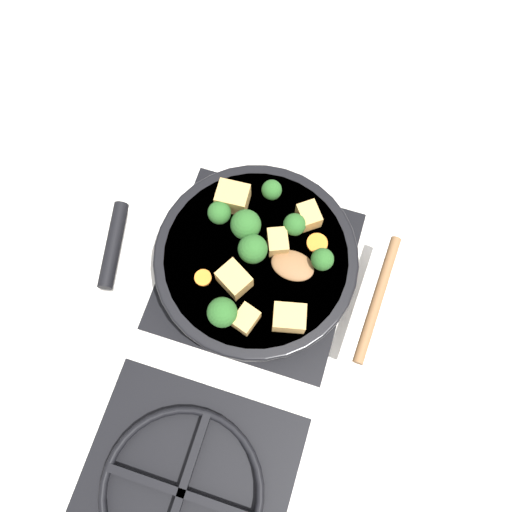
# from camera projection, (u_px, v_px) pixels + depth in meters

# --- Properties ---
(ground_plane) EXTENTS (2.40, 2.40, 0.00)m
(ground_plane) POSITION_uv_depth(u_px,v_px,m) (256.00, 270.00, 0.85)
(ground_plane) COLOR white
(front_burner_grate) EXTENTS (0.31, 0.31, 0.03)m
(front_burner_grate) POSITION_uv_depth(u_px,v_px,m) (256.00, 268.00, 0.84)
(front_burner_grate) COLOR black
(front_burner_grate) RESTS_ON ground_plane
(rear_burner_grate) EXTENTS (0.31, 0.31, 0.03)m
(rear_burner_grate) POSITION_uv_depth(u_px,v_px,m) (182.00, 492.00, 0.73)
(rear_burner_grate) COLOR black
(rear_burner_grate) RESTS_ON ground_plane
(skillet_pan) EXTENTS (0.41, 0.32, 0.05)m
(skillet_pan) POSITION_uv_depth(u_px,v_px,m) (255.00, 260.00, 0.80)
(skillet_pan) COLOR black
(skillet_pan) RESTS_ON front_burner_grate
(wooden_spoon) EXTENTS (0.19, 0.21, 0.02)m
(wooden_spoon) POSITION_uv_depth(u_px,v_px,m) (337.00, 284.00, 0.76)
(wooden_spoon) COLOR brown
(wooden_spoon) RESTS_ON skillet_pan
(tofu_cube_center_large) EXTENTS (0.04, 0.04, 0.03)m
(tofu_cube_center_large) POSITION_uv_depth(u_px,v_px,m) (246.00, 319.00, 0.73)
(tofu_cube_center_large) COLOR tan
(tofu_cube_center_large) RESTS_ON skillet_pan
(tofu_cube_near_handle) EXTENTS (0.06, 0.05, 0.04)m
(tofu_cube_near_handle) POSITION_uv_depth(u_px,v_px,m) (234.00, 279.00, 0.75)
(tofu_cube_near_handle) COLOR tan
(tofu_cube_near_handle) RESTS_ON skillet_pan
(tofu_cube_east_chunk) EXTENTS (0.04, 0.05, 0.03)m
(tofu_cube_east_chunk) POSITION_uv_depth(u_px,v_px,m) (278.00, 242.00, 0.77)
(tofu_cube_east_chunk) COLOR tan
(tofu_cube_east_chunk) RESTS_ON skillet_pan
(tofu_cube_west_chunk) EXTENTS (0.05, 0.05, 0.04)m
(tofu_cube_west_chunk) POSITION_uv_depth(u_px,v_px,m) (289.00, 318.00, 0.73)
(tofu_cube_west_chunk) COLOR tan
(tofu_cube_west_chunk) RESTS_ON skillet_pan
(tofu_cube_back_piece) EXTENTS (0.05, 0.05, 0.03)m
(tofu_cube_back_piece) POSITION_uv_depth(u_px,v_px,m) (309.00, 216.00, 0.78)
(tofu_cube_back_piece) COLOR tan
(tofu_cube_back_piece) RESTS_ON skillet_pan
(tofu_cube_front_piece) EXTENTS (0.05, 0.04, 0.04)m
(tofu_cube_front_piece) POSITION_uv_depth(u_px,v_px,m) (233.00, 197.00, 0.79)
(tofu_cube_front_piece) COLOR tan
(tofu_cube_front_piece) RESTS_ON skillet_pan
(broccoli_floret_near_spoon) EXTENTS (0.03, 0.03, 0.04)m
(broccoli_floret_near_spoon) POSITION_uv_depth(u_px,v_px,m) (272.00, 190.00, 0.79)
(broccoli_floret_near_spoon) COLOR #709956
(broccoli_floret_near_spoon) RESTS_ON skillet_pan
(broccoli_floret_center_top) EXTENTS (0.04, 0.04, 0.04)m
(broccoli_floret_center_top) POSITION_uv_depth(u_px,v_px,m) (219.00, 213.00, 0.77)
(broccoli_floret_center_top) COLOR #709956
(broccoli_floret_center_top) RESTS_ON skillet_pan
(broccoli_floret_east_rim) EXTENTS (0.05, 0.05, 0.05)m
(broccoli_floret_east_rim) POSITION_uv_depth(u_px,v_px,m) (246.00, 225.00, 0.76)
(broccoli_floret_east_rim) COLOR #709956
(broccoli_floret_east_rim) RESTS_ON skillet_pan
(broccoli_floret_west_rim) EXTENTS (0.04, 0.04, 0.04)m
(broccoli_floret_west_rim) POSITION_uv_depth(u_px,v_px,m) (294.00, 225.00, 0.77)
(broccoli_floret_west_rim) COLOR #709956
(broccoli_floret_west_rim) RESTS_ON skillet_pan
(broccoli_floret_north_edge) EXTENTS (0.04, 0.04, 0.05)m
(broccoli_floret_north_edge) POSITION_uv_depth(u_px,v_px,m) (222.00, 312.00, 0.72)
(broccoli_floret_north_edge) COLOR #709956
(broccoli_floret_north_edge) RESTS_ON skillet_pan
(broccoli_floret_south_cluster) EXTENTS (0.04, 0.04, 0.04)m
(broccoli_floret_south_cluster) POSITION_uv_depth(u_px,v_px,m) (322.00, 259.00, 0.75)
(broccoli_floret_south_cluster) COLOR #709956
(broccoli_floret_south_cluster) RESTS_ON skillet_pan
(broccoli_floret_mid_floret) EXTENTS (0.05, 0.05, 0.05)m
(broccoli_floret_mid_floret) POSITION_uv_depth(u_px,v_px,m) (252.00, 252.00, 0.75)
(broccoli_floret_mid_floret) COLOR #709956
(broccoli_floret_mid_floret) RESTS_ON skillet_pan
(carrot_slice_orange_thin) EXTENTS (0.03, 0.03, 0.01)m
(carrot_slice_orange_thin) POSITION_uv_depth(u_px,v_px,m) (203.00, 278.00, 0.76)
(carrot_slice_orange_thin) COLOR orange
(carrot_slice_orange_thin) RESTS_ON skillet_pan
(carrot_slice_near_center) EXTENTS (0.03, 0.03, 0.01)m
(carrot_slice_near_center) POSITION_uv_depth(u_px,v_px,m) (317.00, 243.00, 0.78)
(carrot_slice_near_center) COLOR orange
(carrot_slice_near_center) RESTS_ON skillet_pan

